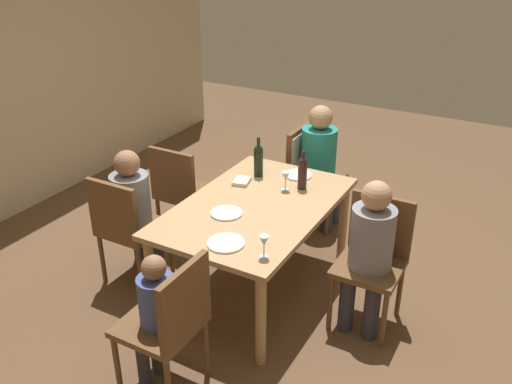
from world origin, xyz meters
name	(u,v)px	position (x,y,z in m)	size (l,w,h in m)	color
ground_plane	(256,285)	(0.00, 0.00, 0.00)	(10.00, 10.00, 0.00)	brown
dining_table	(256,214)	(0.00, 0.00, 0.64)	(1.58, 1.01, 0.73)	tan
chair_far_left	(126,224)	(-0.44, 0.88, 0.53)	(0.44, 0.44, 0.92)	brown
chair_right_end	(306,163)	(1.17, 0.12, 0.59)	(0.44, 0.46, 0.92)	brown
chair_near	(374,252)	(0.09, -0.88, 0.53)	(0.44, 0.44, 0.92)	brown
chair_left_end	(171,320)	(-1.17, -0.09, 0.53)	(0.44, 0.44, 0.92)	brown
chair_far_right	(181,188)	(0.27, 0.88, 0.53)	(0.44, 0.44, 0.92)	brown
person_woman_host	(134,206)	(-0.33, 0.88, 0.64)	(0.33, 0.29, 1.10)	#33333D
person_man_bearded	(321,159)	(1.17, -0.03, 0.67)	(0.32, 0.37, 1.16)	#33333D
person_man_guest	(370,246)	(-0.03, -0.88, 0.64)	(0.34, 0.30, 1.11)	#33333D
person_child_small	(155,310)	(-1.17, 0.02, 0.56)	(0.22, 0.25, 0.94)	#33333D
wine_bottle_tall_green	(258,159)	(0.45, 0.23, 0.87)	(0.07, 0.07, 0.33)	black
wine_bottle_dark_red	(303,172)	(0.41, -0.18, 0.87)	(0.07, 0.07, 0.31)	black
wine_glass_near_left	(264,242)	(-0.59, -0.38, 0.83)	(0.07, 0.07, 0.15)	silver
wine_glass_centre	(286,177)	(0.32, -0.08, 0.83)	(0.07, 0.07, 0.15)	silver
dinner_plate_host	(226,213)	(-0.23, 0.11, 0.73)	(0.23, 0.23, 0.01)	white
dinner_plate_guest_left	(226,243)	(-0.58, -0.10, 0.73)	(0.25, 0.25, 0.01)	white
dinner_plate_guest_right	(298,175)	(0.61, -0.06, 0.73)	(0.23, 0.23, 0.01)	white
folded_napkin	(242,181)	(0.26, 0.28, 0.74)	(0.16, 0.12, 0.03)	beige
handbag	(211,211)	(0.70, 0.88, 0.11)	(0.28, 0.12, 0.22)	brown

